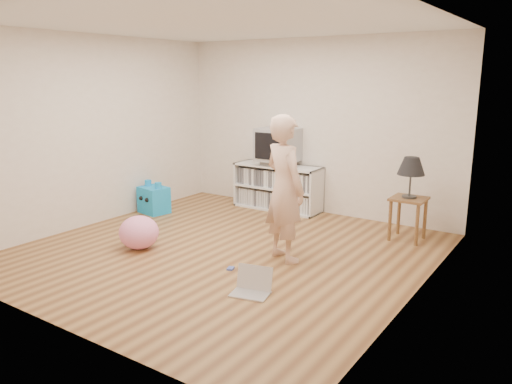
{
  "coord_description": "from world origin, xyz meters",
  "views": [
    {
      "loc": [
        3.47,
        -4.47,
        2.03
      ],
      "look_at": [
        0.18,
        0.4,
        0.67
      ],
      "focal_mm": 35.0,
      "sensor_mm": 36.0,
      "label": 1
    }
  ],
  "objects": [
    {
      "name": "plush_blue",
      "position": [
        -1.95,
        0.77,
        0.21
      ],
      "size": [
        0.48,
        0.42,
        0.49
      ],
      "rotation": [
        0.0,
        0.0,
        -0.18
      ],
      "color": "#1193E5",
      "rests_on": "ground"
    },
    {
      "name": "playing_cards",
      "position": [
        0.41,
        -0.43,
        0.01
      ],
      "size": [
        0.09,
        0.11,
        0.02
      ],
      "primitive_type": "cube",
      "rotation": [
        0.0,
        0.0,
        0.3
      ],
      "color": "#475BBE",
      "rests_on": "ground"
    },
    {
      "name": "media_unit",
      "position": [
        -0.5,
        2.04,
        0.35
      ],
      "size": [
        1.4,
        0.45,
        0.7
      ],
      "color": "white",
      "rests_on": "ground"
    },
    {
      "name": "ceiling",
      "position": [
        0.0,
        0.0,
        2.6
      ],
      "size": [
        4.5,
        4.5,
        0.01
      ],
      "primitive_type": "cube",
      "color": "white",
      "rests_on": "walls"
    },
    {
      "name": "side_table",
      "position": [
        1.66,
        1.65,
        0.42
      ],
      "size": [
        0.42,
        0.42,
        0.55
      ],
      "color": "brown",
      "rests_on": "ground"
    },
    {
      "name": "crt_tv",
      "position": [
        -0.5,
        2.02,
        1.02
      ],
      "size": [
        0.6,
        0.53,
        0.5
      ],
      "color": "#97979B",
      "rests_on": "dvd_deck"
    },
    {
      "name": "walls",
      "position": [
        0.0,
        0.0,
        1.3
      ],
      "size": [
        4.52,
        4.52,
        2.6
      ],
      "color": "silver",
      "rests_on": "ground"
    },
    {
      "name": "laptop",
      "position": [
        0.94,
        -0.79,
        0.07
      ],
      "size": [
        0.41,
        0.36,
        0.25
      ],
      "rotation": [
        0.0,
        0.0,
        0.23
      ],
      "color": "silver",
      "rests_on": "ground"
    },
    {
      "name": "dvd_deck",
      "position": [
        -0.5,
        2.02,
        0.73
      ],
      "size": [
        0.45,
        0.35,
        0.07
      ],
      "primitive_type": "cube",
      "color": "gray",
      "rests_on": "media_unit"
    },
    {
      "name": "table_lamp",
      "position": [
        1.66,
        1.65,
        0.94
      ],
      "size": [
        0.34,
        0.34,
        0.52
      ],
      "color": "#333333",
      "rests_on": "side_table"
    },
    {
      "name": "ground",
      "position": [
        0.0,
        0.0,
        0.0
      ],
      "size": [
        4.5,
        4.5,
        0.0
      ],
      "primitive_type": "plane",
      "color": "brown",
      "rests_on": "ground"
    },
    {
      "name": "plush_pink",
      "position": [
        -0.91,
        -0.5,
        0.2
      ],
      "size": [
        0.61,
        0.61,
        0.4
      ],
      "primitive_type": "ellipsoid",
      "rotation": [
        0.0,
        0.0,
        0.36
      ],
      "color": "pink",
      "rests_on": "ground"
    },
    {
      "name": "person",
      "position": [
        0.72,
        0.17,
        0.82
      ],
      "size": [
        0.71,
        0.61,
        1.64
      ],
      "primitive_type": "imported",
      "rotation": [
        0.0,
        0.0,
        2.72
      ],
      "color": "beige",
      "rests_on": "ground"
    }
  ]
}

